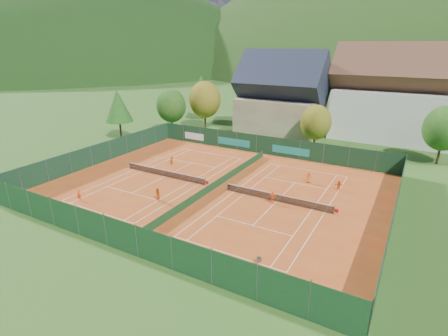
% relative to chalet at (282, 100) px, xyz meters
% --- Properties ---
extents(ground, '(600.00, 600.00, 0.00)m').
position_rel_chalet_xyz_m(ground, '(3.00, -30.00, -6.64)').
color(ground, '#2A5219').
rests_on(ground, ground).
extents(clay_pad, '(40.00, 32.00, 0.01)m').
position_rel_chalet_xyz_m(clay_pad, '(3.00, -30.00, -6.62)').
color(clay_pad, '#A84318').
rests_on(clay_pad, ground).
extents(court_markings_left, '(11.03, 23.83, 0.00)m').
position_rel_chalet_xyz_m(court_markings_left, '(-5.00, -30.00, -6.61)').
color(court_markings_left, white).
rests_on(court_markings_left, ground).
extents(court_markings_right, '(11.03, 23.83, 0.00)m').
position_rel_chalet_xyz_m(court_markings_right, '(11.00, -30.00, -6.61)').
color(court_markings_right, white).
rests_on(court_markings_right, ground).
extents(tennis_net_left, '(13.30, 0.10, 1.02)m').
position_rel_chalet_xyz_m(tennis_net_left, '(-4.85, -30.00, -6.12)').
color(tennis_net_left, '#59595B').
rests_on(tennis_net_left, ground).
extents(tennis_net_right, '(13.30, 0.10, 1.02)m').
position_rel_chalet_xyz_m(tennis_net_right, '(11.15, -30.00, -6.12)').
color(tennis_net_right, '#59595B').
rests_on(tennis_net_right, ground).
extents(court_divider, '(0.03, 28.80, 1.00)m').
position_rel_chalet_xyz_m(court_divider, '(3.00, -30.00, -6.12)').
color(court_divider, '#163D1E').
rests_on(court_divider, ground).
extents(fence_north, '(40.00, 0.10, 3.00)m').
position_rel_chalet_xyz_m(fence_north, '(2.54, -14.01, -5.16)').
color(fence_north, '#12331D').
rests_on(fence_north, ground).
extents(fence_south, '(40.00, 0.04, 3.00)m').
position_rel_chalet_xyz_m(fence_south, '(3.00, -46.00, -5.12)').
color(fence_south, '#153C1D').
rests_on(fence_south, ground).
extents(fence_west, '(0.04, 32.00, 3.00)m').
position_rel_chalet_xyz_m(fence_west, '(-17.00, -30.00, -5.12)').
color(fence_west, '#133621').
rests_on(fence_west, ground).
extents(fence_east, '(0.09, 32.00, 3.00)m').
position_rel_chalet_xyz_m(fence_east, '(23.00, -29.95, -5.14)').
color(fence_east, '#12341B').
rests_on(fence_east, ground).
extents(chalet, '(16.20, 12.00, 16.00)m').
position_rel_chalet_xyz_m(chalet, '(0.00, 0.00, 0.00)').
color(chalet, '#C9B48E').
rests_on(chalet, ground).
extents(hotel_block_a, '(21.60, 11.00, 17.25)m').
position_rel_chalet_xyz_m(hotel_block_a, '(19.00, 6.00, 0.76)').
color(hotel_block_a, silver).
rests_on(hotel_block_a, ground).
extents(tree_west_front, '(5.72, 5.72, 8.69)m').
position_rel_chalet_xyz_m(tree_west_front, '(-19.00, -10.00, -1.23)').
color(tree_west_front, '#482A19').
rests_on(tree_west_front, ground).
extents(tree_west_mid, '(6.44, 6.44, 9.78)m').
position_rel_chalet_xyz_m(tree_west_mid, '(-15.00, -4.00, -0.56)').
color(tree_west_mid, '#483319').
rests_on(tree_west_mid, ground).
extents(tree_west_back, '(5.60, 5.60, 10.00)m').
position_rel_chalet_xyz_m(tree_west_back, '(-21.00, 4.00, 0.11)').
color(tree_west_back, '#4D331B').
rests_on(tree_west_back, ground).
extents(tree_center, '(5.01, 5.01, 7.60)m').
position_rel_chalet_xyz_m(tree_center, '(9.00, -8.00, -1.91)').
color(tree_center, '#4B341A').
rests_on(tree_center, ground).
extents(tree_east_front, '(5.72, 5.72, 8.69)m').
position_rel_chalet_xyz_m(tree_east_front, '(27.00, -6.00, -1.23)').
color(tree_east_front, '#482B1A').
rests_on(tree_east_front, ground).
extents(tree_west_side, '(5.04, 5.04, 9.00)m').
position_rel_chalet_xyz_m(tree_west_side, '(-25.00, -18.00, -0.56)').
color(tree_west_side, '#442A18').
rests_on(tree_west_side, ground).
extents(mountain_backdrop, '(820.00, 530.00, 242.00)m').
position_rel_chalet_xyz_m(mountain_backdrop, '(31.54, 203.48, -46.26)').
color(mountain_backdrop, black).
rests_on(mountain_backdrop, ground).
extents(ball_hopper, '(0.34, 0.34, 0.80)m').
position_rel_chalet_xyz_m(ball_hopper, '(14.18, -42.07, -6.07)').
color(ball_hopper, slate).
rests_on(ball_hopper, ground).
extents(loose_ball_0, '(0.07, 0.07, 0.07)m').
position_rel_chalet_xyz_m(loose_ball_0, '(-5.98, -34.62, -6.59)').
color(loose_ball_0, '#CCD833').
rests_on(loose_ball_0, ground).
extents(loose_ball_1, '(0.07, 0.07, 0.07)m').
position_rel_chalet_xyz_m(loose_ball_1, '(9.92, -42.87, -6.59)').
color(loose_ball_1, '#CCD833').
rests_on(loose_ball_1, ground).
extents(player_left_near, '(0.58, 0.49, 1.33)m').
position_rel_chalet_xyz_m(player_left_near, '(-8.88, -40.71, -5.96)').
color(player_left_near, '#F05215').
rests_on(player_left_near, ground).
extents(player_left_mid, '(0.96, 0.91, 1.57)m').
position_rel_chalet_xyz_m(player_left_mid, '(-0.85, -36.56, -5.84)').
color(player_left_mid, '#D85A13').
rests_on(player_left_mid, ground).
extents(player_left_far, '(1.10, 0.91, 1.48)m').
position_rel_chalet_xyz_m(player_left_far, '(-6.81, -26.08, -5.89)').
color(player_left_far, '#D14B12').
rests_on(player_left_far, ground).
extents(player_right_near, '(0.93, 0.83, 1.51)m').
position_rel_chalet_xyz_m(player_right_near, '(10.81, -30.79, -5.87)').
color(player_right_near, orange).
rests_on(player_right_near, ground).
extents(player_right_far_a, '(0.75, 0.53, 1.45)m').
position_rel_chalet_xyz_m(player_right_far_a, '(12.48, -22.67, -5.90)').
color(player_right_far_a, '#D05F12').
rests_on(player_right_far_a, ground).
extents(player_right_far_b, '(1.17, 0.66, 1.21)m').
position_rel_chalet_xyz_m(player_right_far_b, '(16.40, -23.23, -6.02)').
color(player_right_far_b, '#ED4D15').
rests_on(player_right_far_b, ground).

